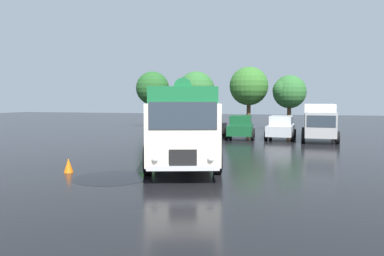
% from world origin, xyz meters
% --- Properties ---
extents(ground_plane, '(120.00, 120.00, 0.00)m').
position_xyz_m(ground_plane, '(0.00, 0.00, 0.00)').
color(ground_plane, black).
extents(vintage_bus, '(5.58, 10.34, 3.49)m').
position_xyz_m(vintage_bus, '(-0.17, 0.92, 1.89)').
color(vintage_bus, silver).
rests_on(vintage_bus, ground).
extents(car_near_left, '(2.37, 4.39, 1.66)m').
position_xyz_m(car_near_left, '(-1.89, 11.88, 0.85)').
color(car_near_left, black).
rests_on(car_near_left, ground).
extents(car_mid_left, '(2.29, 4.35, 1.66)m').
position_xyz_m(car_mid_left, '(0.64, 11.94, 0.85)').
color(car_mid_left, '#144C28').
rests_on(car_mid_left, ground).
extents(car_mid_right, '(2.04, 4.24, 1.66)m').
position_xyz_m(car_mid_right, '(3.49, 12.19, 0.85)').
color(car_mid_right, '#B7BABF').
rests_on(car_mid_right, ground).
extents(box_van, '(2.33, 5.77, 2.50)m').
position_xyz_m(box_van, '(6.08, 12.15, 1.36)').
color(box_van, silver).
rests_on(box_van, ground).
extents(tree_far_left, '(3.40, 3.40, 5.72)m').
position_xyz_m(tree_far_left, '(-9.88, 20.44, 3.98)').
color(tree_far_left, '#4C3823').
rests_on(tree_far_left, ground).
extents(tree_left_of_centre, '(3.71, 3.71, 5.63)m').
position_xyz_m(tree_left_of_centre, '(-5.41, 20.52, 3.77)').
color(tree_left_of_centre, '#4C3823').
rests_on(tree_left_of_centre, ground).
extents(tree_centre, '(3.66, 3.66, 5.96)m').
position_xyz_m(tree_centre, '(-0.12, 20.41, 4.13)').
color(tree_centre, '#4C3823').
rests_on(tree_centre, ground).
extents(tree_right_of_centre, '(2.98, 2.98, 5.04)m').
position_xyz_m(tree_right_of_centre, '(3.60, 19.64, 3.56)').
color(tree_right_of_centre, '#4C3823').
rests_on(tree_right_of_centre, ground).
extents(traffic_cone, '(0.36, 0.36, 0.55)m').
position_xyz_m(traffic_cone, '(-3.47, -2.98, 0.28)').
color(traffic_cone, orange).
rests_on(traffic_cone, ground).
extents(puddle_patch, '(2.70, 2.70, 0.01)m').
position_xyz_m(puddle_patch, '(-1.38, -3.42, 0.00)').
color(puddle_patch, black).
rests_on(puddle_patch, ground).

